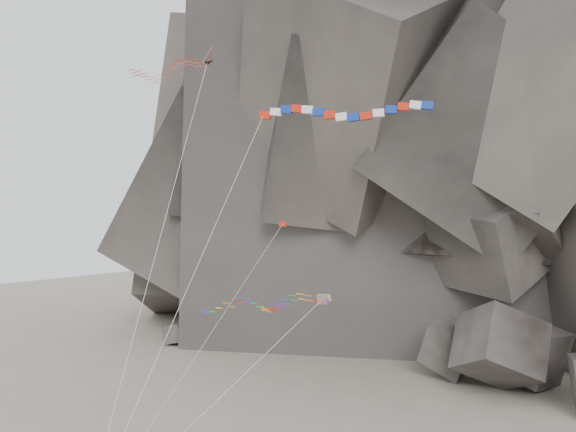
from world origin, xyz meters
The scene contains 6 objects.
headland centered at (0.00, 70.00, 42.00)m, with size 110.00×70.00×84.00m, color #5A5049, non-canonical shape.
boulder_field centered at (16.21, 35.15, 2.75)m, with size 81.78×16.92×10.26m.
delta_kite centered at (-9.18, 3.72, 30.74)m, with size 14.11×17.26×30.34m.
banner_kite centered at (7.81, 3.37, 25.73)m, with size 12.95×18.51×24.60m.
parafoil_kite centered at (0.10, 3.77, 12.14)m, with size 12.63×16.64×11.52m.
pennant_kite centered at (1.82, 0.41, 14.25)m, with size 1.95×17.03×16.46m.
Camera 1 is at (28.68, -34.97, 18.92)m, focal length 40.00 mm.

